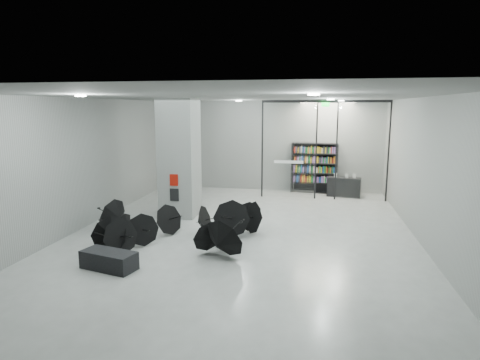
% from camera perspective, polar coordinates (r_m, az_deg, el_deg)
% --- Properties ---
extents(room, '(14.00, 14.02, 4.01)m').
position_cam_1_polar(room, '(11.52, 0.11, 5.74)').
color(room, gray).
rests_on(room, ground).
extents(column, '(1.20, 1.20, 4.00)m').
position_cam_1_polar(column, '(14.17, -8.42, 3.02)').
color(column, slate).
rests_on(column, ground).
extents(fire_cabinet, '(0.28, 0.04, 0.38)m').
position_cam_1_polar(fire_cabinet, '(13.68, -9.19, 0.00)').
color(fire_cabinet, '#A50A07').
rests_on(fire_cabinet, column).
extents(info_panel, '(0.30, 0.03, 0.42)m').
position_cam_1_polar(info_panel, '(13.78, -9.13, -2.05)').
color(info_panel, black).
rests_on(info_panel, column).
extents(exit_sign, '(0.30, 0.06, 0.15)m').
position_cam_1_polar(exit_sign, '(16.60, 11.82, 10.24)').
color(exit_sign, '#0CE533').
rests_on(exit_sign, room).
extents(glass_partition, '(5.06, 0.08, 4.00)m').
position_cam_1_polar(glass_partition, '(16.87, 11.57, 4.67)').
color(glass_partition, silver).
rests_on(glass_partition, ground).
extents(bench, '(1.41, 0.86, 0.42)m').
position_cam_1_polar(bench, '(10.18, -17.78, -10.57)').
color(bench, black).
rests_on(bench, ground).
extents(bookshelf, '(2.02, 0.60, 2.19)m').
position_cam_1_polar(bookshelf, '(18.24, 10.32, 1.67)').
color(bookshelf, black).
rests_on(bookshelf, ground).
extents(shop_counter, '(1.42, 0.74, 0.81)m').
position_cam_1_polar(shop_counter, '(17.79, 14.27, -0.94)').
color(shop_counter, black).
rests_on(shop_counter, ground).
extents(umbrella_cluster, '(5.33, 3.89, 1.29)m').
position_cam_1_polar(umbrella_cluster, '(11.49, -8.04, -7.33)').
color(umbrella_cluster, black).
rests_on(umbrella_cluster, ground).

